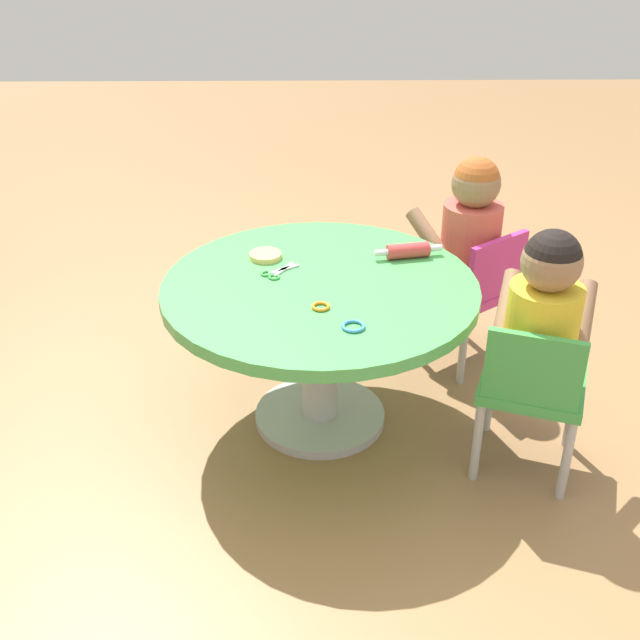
# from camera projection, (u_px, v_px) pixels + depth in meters

# --- Properties ---
(ground_plane) EXTENTS (10.00, 10.00, 0.00)m
(ground_plane) POSITION_uv_depth(u_px,v_px,m) (320.00, 419.00, 2.72)
(ground_plane) COLOR #9E7247
(craft_table) EXTENTS (0.99, 0.99, 0.52)m
(craft_table) POSITION_uv_depth(u_px,v_px,m) (320.00, 314.00, 2.52)
(craft_table) COLOR silver
(craft_table) RESTS_ON ground
(child_chair_left) EXTENTS (0.38, 0.38, 0.54)m
(child_chair_left) POSITION_uv_depth(u_px,v_px,m) (532.00, 387.00, 2.35)
(child_chair_left) COLOR #B7B7BC
(child_chair_left) RESTS_ON ground
(seated_child_left) EXTENTS (0.42, 0.37, 0.51)m
(seated_child_left) POSITION_uv_depth(u_px,v_px,m) (544.00, 313.00, 2.27)
(seated_child_left) COLOR #3F4772
(seated_child_left) RESTS_ON ground
(child_chair_right) EXTENTS (0.42, 0.42, 0.54)m
(child_chair_right) POSITION_uv_depth(u_px,v_px,m) (473.00, 288.00, 2.90)
(child_chair_right) COLOR #B7B7BC
(child_chair_right) RESTS_ON ground
(seated_child_right) EXTENTS (0.44, 0.42, 0.51)m
(seated_child_right) POSITION_uv_depth(u_px,v_px,m) (471.00, 227.00, 2.82)
(seated_child_right) COLOR #3F4772
(seated_child_right) RESTS_ON ground
(rolling_pin) EXTENTS (0.08, 0.23, 0.05)m
(rolling_pin) POSITION_uv_depth(u_px,v_px,m) (408.00, 250.00, 2.62)
(rolling_pin) COLOR #D83F3F
(rolling_pin) RESTS_ON craft_table
(craft_scissors) EXTENTS (0.13, 0.13, 0.01)m
(craft_scissors) POSITION_uv_depth(u_px,v_px,m) (276.00, 273.00, 2.53)
(craft_scissors) COLOR silver
(craft_scissors) RESTS_ON craft_table
(playdough_blob_0) EXTENTS (0.11, 0.11, 0.02)m
(playdough_blob_0) POSITION_uv_depth(u_px,v_px,m) (265.00, 256.00, 2.62)
(playdough_blob_0) COLOR #F2CC72
(playdough_blob_0) RESTS_ON craft_table
(cookie_cutter_0) EXTENTS (0.05, 0.05, 0.01)m
(cookie_cutter_0) POSITION_uv_depth(u_px,v_px,m) (320.00, 307.00, 2.33)
(cookie_cutter_0) COLOR orange
(cookie_cutter_0) RESTS_ON craft_table
(cookie_cutter_1) EXTENTS (0.07, 0.07, 0.01)m
(cookie_cutter_1) POSITION_uv_depth(u_px,v_px,m) (353.00, 326.00, 2.23)
(cookie_cutter_1) COLOR #3F99D8
(cookie_cutter_1) RESTS_ON craft_table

